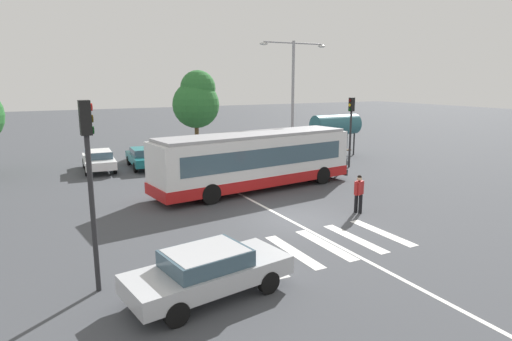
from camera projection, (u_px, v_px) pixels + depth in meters
ground_plane at (295, 219)px, 18.37m from camera, size 160.00×160.00×0.00m
city_transit_bus at (255, 160)px, 23.14m from camera, size 11.74×3.97×3.06m
pedestrian_crossing_street at (359, 192)px, 19.06m from camera, size 0.55×0.38×1.72m
foreground_sedan at (208, 270)px, 11.66m from camera, size 4.73×2.49×1.35m
parked_car_white at (99, 159)px, 28.09m from camera, size 2.11×4.61×1.35m
parked_car_teal at (144, 157)px, 29.08m from camera, size 2.07×4.59×1.35m
parked_car_silver at (182, 153)px, 30.44m from camera, size 2.19×4.64×1.35m
parked_car_black at (213, 150)px, 31.84m from camera, size 2.27×4.66×1.35m
traffic_light_near_corner at (89, 168)px, 11.42m from camera, size 0.33×0.32×5.28m
traffic_light_far_corner at (351, 121)px, 28.80m from camera, size 0.33×0.32×4.68m
bus_stop_shelter at (335, 126)px, 32.97m from camera, size 3.88×1.54×3.25m
twin_arm_street_lamp at (293, 88)px, 30.16m from camera, size 5.30×0.32×8.45m
background_tree_right at (197, 100)px, 37.02m from camera, size 4.01×4.01×6.67m
crosswalk_painted_stripes at (325, 245)px, 15.51m from camera, size 5.87×3.26×0.01m
lane_center_line at (266, 208)px, 19.98m from camera, size 0.16×24.00×0.01m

